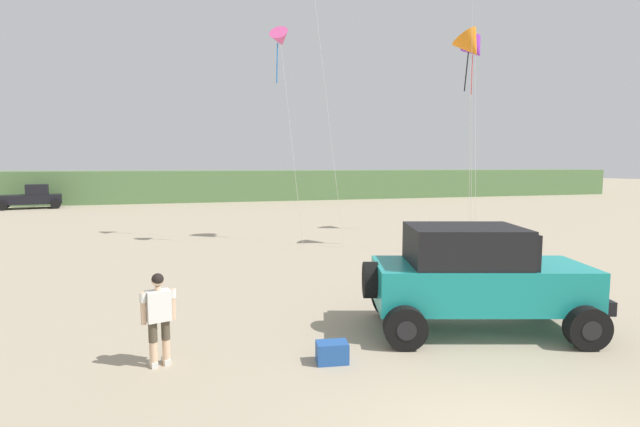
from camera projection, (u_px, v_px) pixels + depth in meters
name	position (u px, v px, depth m)	size (l,w,h in m)	color
dune_ridge	(231.00, 185.00, 48.40)	(90.00, 6.04, 3.00)	#567A47
jeep	(476.00, 276.00, 9.99)	(5.02, 3.49, 2.26)	teal
person_watching	(159.00, 314.00, 8.26)	(0.60, 0.39, 1.67)	#DBB28E
cooler_box	(332.00, 352.00, 8.46)	(0.56, 0.36, 0.38)	#23519E
distant_pickup	(32.00, 197.00, 38.68)	(4.88, 3.19, 1.98)	black
kite_pink_ribbon	(470.00, 46.00, 19.01)	(1.50, 1.99, 9.12)	orange
kite_white_parafoil	(475.00, 50.00, 23.74)	(3.27, 4.92, 10.13)	purple
kite_orange_streamer	(280.00, 39.00, 19.96)	(1.30, 2.07, 9.46)	#E04C93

